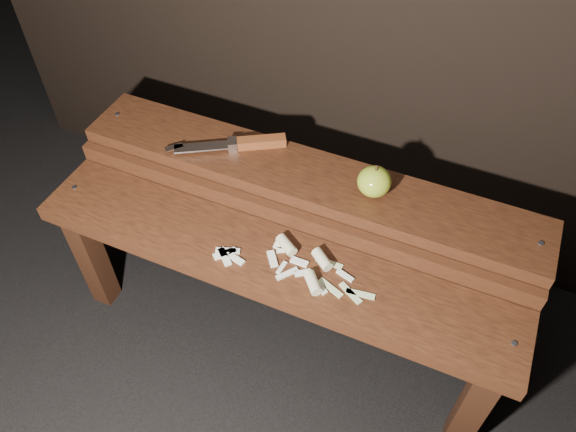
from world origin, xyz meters
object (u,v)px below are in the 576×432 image
at_px(bench_rear_tier, 305,197).
at_px(knife, 246,143).
at_px(apple, 374,182).
at_px(bench_front_tier, 268,277).

bearing_deg(bench_rear_tier, knife, 171.01).
relative_size(bench_rear_tier, apple, 14.16).
xyz_separation_m(bench_front_tier, knife, (-0.18, 0.25, 0.16)).
bearing_deg(knife, bench_front_tier, -55.23).
height_order(bench_front_tier, knife, knife).
bearing_deg(bench_front_tier, apple, 53.33).
bearing_deg(knife, apple, -3.88).
bearing_deg(bench_front_tier, knife, 124.77).
relative_size(bench_front_tier, knife, 4.32).
xyz_separation_m(apple, knife, (-0.35, 0.02, -0.02)).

